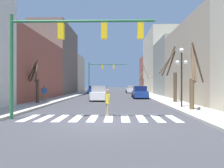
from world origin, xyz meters
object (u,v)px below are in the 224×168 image
at_px(car_parked_right_mid, 131,89).
at_px(pedestrian_crossing_street, 107,100).
at_px(traffic_signal_far, 100,71).
at_px(traffic_signal_near, 67,40).
at_px(street_tree_left_near, 193,80).
at_px(street_tree_right_far, 36,82).
at_px(street_lamp_right_corner, 182,65).
at_px(pedestrian_near_right_corner, 44,92).
at_px(street_tree_left_mid, 143,80).
at_px(car_parked_left_near, 93,90).
at_px(street_tree_right_near, 173,78).
at_px(car_parked_right_near, 99,94).
at_px(car_at_intersection, 140,92).

bearing_deg(car_parked_right_mid, pedestrian_crossing_street, 173.97).
xyz_separation_m(traffic_signal_far, pedestrian_crossing_street, (2.84, -31.72, -3.73)).
height_order(traffic_signal_near, pedestrian_crossing_street, traffic_signal_near).
bearing_deg(car_parked_right_mid, street_tree_left_near, -175.79).
height_order(pedestrian_crossing_street, street_tree_right_far, street_tree_right_far).
relative_size(street_lamp_right_corner, pedestrian_near_right_corner, 2.83).
bearing_deg(street_tree_left_near, pedestrian_crossing_street, -158.32).
xyz_separation_m(street_tree_left_near, street_tree_left_mid, (0.04, 29.60, 0.54)).
xyz_separation_m(car_parked_left_near, street_tree_right_far, (-2.81, -24.42, 1.35)).
height_order(pedestrian_crossing_street, street_tree_right_near, street_tree_right_near).
bearing_deg(street_tree_left_near, street_tree_left_mid, 89.91).
relative_size(traffic_signal_near, street_tree_left_near, 1.67).
distance_m(car_parked_left_near, car_parked_right_near, 19.98).
distance_m(pedestrian_near_right_corner, street_tree_right_near, 13.16).
height_order(street_lamp_right_corner, street_tree_right_near, street_tree_right_near).
relative_size(street_tree_left_mid, street_tree_right_far, 1.37).
relative_size(pedestrian_near_right_corner, street_tree_right_far, 0.38).
bearing_deg(pedestrian_near_right_corner, car_parked_right_near, 0.83).
height_order(traffic_signal_far, car_parked_right_mid, traffic_signal_far).
distance_m(car_parked_right_near, pedestrian_crossing_street, 12.30).
bearing_deg(street_tree_right_far, car_parked_right_mid, 67.86).
distance_m(car_parked_right_mid, street_tree_right_near, 25.20).
bearing_deg(street_tree_right_far, traffic_signal_near, -60.58).
height_order(street_tree_left_near, street_tree_left_mid, street_tree_left_mid).
distance_m(car_parked_left_near, street_tree_left_mid, 10.44).
relative_size(traffic_signal_far, street_tree_left_mid, 1.37).
bearing_deg(car_parked_right_mid, street_tree_left_mid, -128.53).
height_order(car_parked_right_mid, street_tree_left_near, street_tree_left_near).
xyz_separation_m(traffic_signal_far, street_tree_right_far, (-4.27, -24.16, -2.60)).
xyz_separation_m(car_at_intersection, street_tree_left_near, (2.24, -14.11, 1.45)).
distance_m(traffic_signal_near, street_tree_right_near, 13.13).
relative_size(car_parked_right_near, street_tree_left_mid, 0.74).
height_order(car_at_intersection, street_tree_left_near, street_tree_left_near).
bearing_deg(car_parked_right_mid, street_tree_right_far, 157.86).
relative_size(traffic_signal_far, street_tree_right_far, 1.87).
xyz_separation_m(traffic_signal_near, traffic_signal_far, (-0.69, 32.96, 0.38)).
height_order(traffic_signal_far, street_tree_right_far, traffic_signal_far).
height_order(street_lamp_right_corner, pedestrian_near_right_corner, street_lamp_right_corner).
bearing_deg(car_parked_left_near, street_lamp_right_corner, -160.64).
bearing_deg(street_tree_right_far, traffic_signal_far, 79.98).
xyz_separation_m(traffic_signal_near, street_tree_left_near, (8.04, 3.57, -2.07)).
xyz_separation_m(car_at_intersection, car_parked_right_near, (-5.11, -4.25, 0.03)).
height_order(car_parked_left_near, car_at_intersection, car_at_intersection).
distance_m(traffic_signal_near, car_parked_right_mid, 35.70).
height_order(car_at_intersection, pedestrian_near_right_corner, pedestrian_near_right_corner).
distance_m(car_parked_right_near, street_tree_right_near, 8.50).
bearing_deg(street_lamp_right_corner, car_parked_right_mid, 93.79).
bearing_deg(traffic_signal_near, car_at_intersection, 71.85).
height_order(traffic_signal_far, pedestrian_near_right_corner, traffic_signal_far).
distance_m(pedestrian_near_right_corner, street_tree_left_mid, 26.04).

